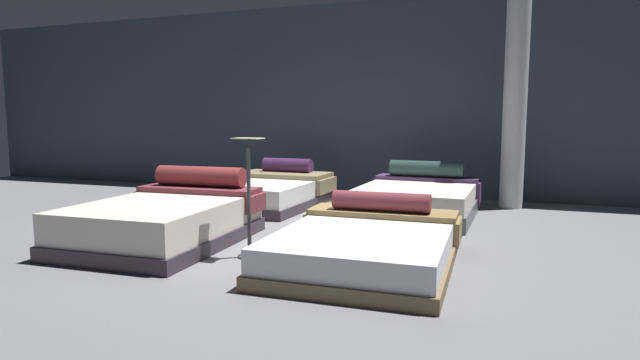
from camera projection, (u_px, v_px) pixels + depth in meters
ground_plane at (300, 231)px, 6.39m from camera, size 18.00×18.00×0.02m
showroom_back_wall at (367, 99)px, 9.28m from camera, size 18.00×0.06×3.50m
bed_0 at (166, 220)px, 5.69m from camera, size 1.64×2.14×0.80m
bed_1 at (367, 245)px, 4.84m from camera, size 1.65×2.14×0.61m
bed_2 at (269, 191)px, 8.18m from camera, size 1.67×2.20×0.71m
bed_3 at (418, 199)px, 7.35m from camera, size 1.69×2.17×0.74m
price_sign at (249, 211)px, 5.07m from camera, size 0.28×0.24×1.20m
support_pillar at (515, 95)px, 7.82m from camera, size 0.35×0.35×3.50m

